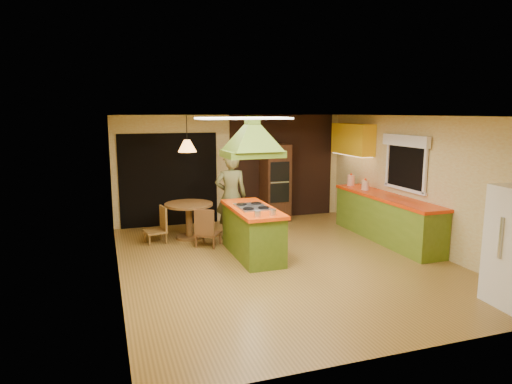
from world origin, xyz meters
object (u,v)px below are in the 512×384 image
object	(u,v)px
kitchen_island	(253,231)
dining_table	(189,214)
man	(231,196)
wall_oven	(275,183)
canister_large	(351,180)

from	to	relation	value
kitchen_island	dining_table	size ratio (longest dim) A/B	1.83
kitchen_island	dining_table	world-z (taller)	kitchen_island
kitchen_island	man	world-z (taller)	man
kitchen_island	wall_oven	distance (m)	2.86
wall_oven	man	bearing A→B (deg)	-142.64
dining_table	canister_large	bearing A→B (deg)	-1.19
kitchen_island	man	bearing A→B (deg)	92.39
man	wall_oven	world-z (taller)	wall_oven
wall_oven	canister_large	distance (m)	1.77
kitchen_island	canister_large	world-z (taller)	canister_large
kitchen_island	wall_oven	xyz separation A→B (m)	(1.38, 2.47, 0.46)
man	canister_large	bearing A→B (deg)	-166.75
wall_oven	dining_table	distance (m)	2.47
kitchen_island	man	distance (m)	1.32
canister_large	dining_table	bearing A→B (deg)	178.81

